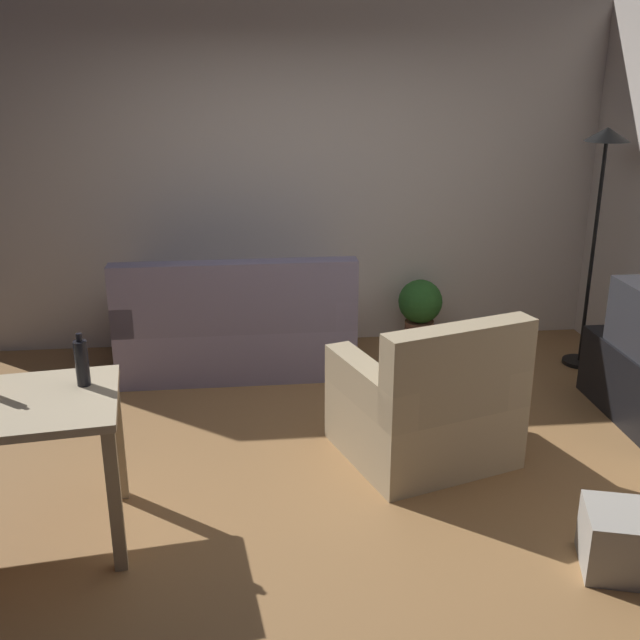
% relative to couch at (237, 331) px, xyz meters
% --- Properties ---
extents(ground_plane, '(5.20, 4.40, 0.02)m').
position_rel_couch_xyz_m(ground_plane, '(0.42, -1.59, -0.32)').
color(ground_plane, '#9E7042').
extents(wall_rear, '(5.20, 0.10, 2.70)m').
position_rel_couch_xyz_m(wall_rear, '(0.42, 0.61, 1.04)').
color(wall_rear, silver).
rests_on(wall_rear, ground_plane).
extents(couch, '(1.75, 0.84, 0.92)m').
position_rel_couch_xyz_m(couch, '(0.00, 0.00, 0.00)').
color(couch, gray).
rests_on(couch, ground_plane).
extents(torchiere_lamp, '(0.32, 0.32, 1.81)m').
position_rel_couch_xyz_m(torchiere_lamp, '(2.67, -0.20, 1.11)').
color(torchiere_lamp, black).
rests_on(torchiere_lamp, ground_plane).
extents(potted_plant, '(0.36, 0.36, 0.57)m').
position_rel_couch_xyz_m(potted_plant, '(1.50, 0.31, 0.02)').
color(potted_plant, brown).
rests_on(potted_plant, ground_plane).
extents(armchair, '(1.12, 1.08, 0.92)m').
position_rel_couch_xyz_m(armchair, '(1.12, -1.49, 0.01)').
color(armchair, tan).
rests_on(armchair, ground_plane).
extents(storage_box, '(0.56, 0.46, 0.30)m').
position_rel_couch_xyz_m(storage_box, '(1.83, -2.64, -0.16)').
color(storage_box, '#A8A399').
rests_on(storage_box, ground_plane).
extents(bottle_dark, '(0.07, 0.07, 0.27)m').
position_rel_couch_xyz_m(bottle_dark, '(-0.73, -1.95, 0.57)').
color(bottle_dark, black).
rests_on(bottle_dark, desk).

